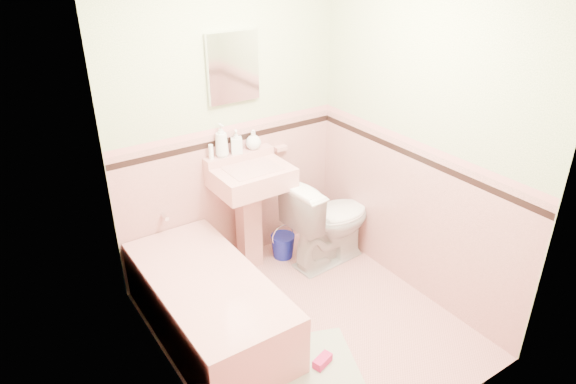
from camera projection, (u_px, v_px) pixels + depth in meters
floor at (307, 324)px, 3.87m from camera, size 2.20×2.20×0.00m
wall_back at (228, 124)px, 4.11m from camera, size 2.50×0.00×2.50m
wall_front at (445, 251)px, 2.49m from camera, size 2.50×0.00×2.50m
wall_left at (161, 215)px, 2.80m from camera, size 0.00×2.50×2.50m
wall_right at (420, 140)px, 3.80m from camera, size 0.00×2.50×2.50m
wainscot_back at (233, 197)px, 4.40m from camera, size 2.00×0.00×2.00m
wainscot_front at (426, 351)px, 2.79m from camera, size 2.00×0.00×2.00m
wainscot_left at (175, 309)px, 3.10m from camera, size 0.00×2.20×2.20m
wainscot_right at (409, 217)px, 4.09m from camera, size 0.00×2.20×2.20m
accent_back at (230, 140)px, 4.16m from camera, size 2.00×0.00×2.00m
accent_front at (438, 271)px, 2.56m from camera, size 2.00×0.00×2.00m
accent_left at (167, 234)px, 2.87m from camera, size 0.00×2.20×2.20m
accent_right at (416, 157)px, 3.85m from camera, size 0.00×2.20×2.20m
cap_back at (230, 128)px, 4.11m from camera, size 2.00×0.00×2.00m
cap_front at (441, 254)px, 2.51m from camera, size 2.00×0.00×2.00m
cap_left at (165, 219)px, 2.82m from camera, size 0.00×2.20×2.20m
cap_right at (417, 144)px, 3.80m from camera, size 0.00×2.20×2.20m
bathtub at (209, 307)px, 3.69m from camera, size 0.70×1.50×0.45m
tub_faucet at (164, 216)px, 4.04m from camera, size 0.04×0.12×0.04m
sink at (252, 219)px, 4.31m from camera, size 0.61×0.50×0.95m
sink_faucet at (242, 161)px, 4.20m from camera, size 0.02×0.02×0.10m
medicine_cabinet at (233, 67)px, 3.91m from camera, size 0.43×0.04×0.53m
soap_dish at (281, 148)px, 4.45m from camera, size 0.11×0.06×0.04m
soap_bottle_left at (221, 140)px, 4.06m from camera, size 0.11×0.11×0.27m
soap_bottle_mid at (236, 142)px, 4.15m from camera, size 0.12×0.12×0.19m
soap_bottle_right at (253, 140)px, 4.23m from camera, size 0.14×0.14×0.16m
tube at (211, 152)px, 4.05m from camera, size 0.04×0.04×0.12m
toilet at (329, 220)px, 4.44m from camera, size 0.81×0.50×0.80m
bucket at (283, 246)px, 4.62m from camera, size 0.27×0.27×0.21m
bath_mat at (294, 366)px, 3.47m from camera, size 0.95×0.80×0.03m
shoe at (322, 361)px, 3.45m from camera, size 0.16×0.11×0.06m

